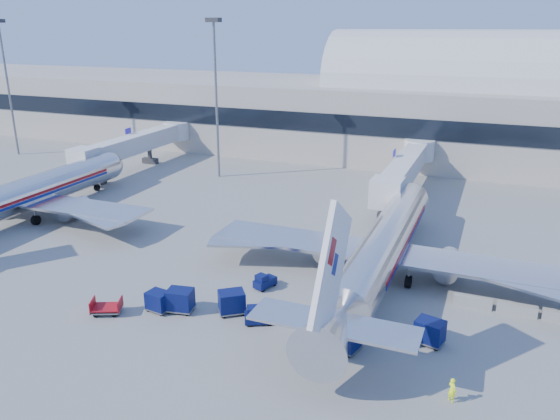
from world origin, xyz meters
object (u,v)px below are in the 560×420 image
at_px(cart_solo_far, 430,331).
at_px(ramp_worker, 452,390).
at_px(airliner_mid, 22,195).
at_px(cart_open_red, 107,308).
at_px(jetbridge_near, 407,167).
at_px(airliner_main, 382,248).
at_px(mast_far_west, 5,68).
at_px(barrier_near, 473,302).
at_px(tug_lead, 258,316).
at_px(barrier_mid, 517,309).
at_px(cart_train_c, 159,301).
at_px(cart_train_a, 232,302).
at_px(cart_solo_near, 345,337).
at_px(cart_train_b, 180,300).
at_px(jetbridge_mid, 141,142).
at_px(tug_right, 352,323).
at_px(mast_west, 216,76).

distance_m(cart_solo_far, ramp_worker, 6.36).
relative_size(airliner_mid, cart_open_red, 13.71).
bearing_deg(jetbridge_near, airliner_main, -84.78).
relative_size(mast_far_west, barrier_near, 7.53).
xyz_separation_m(tug_lead, cart_solo_far, (12.47, 2.08, 0.31)).
distance_m(jetbridge_near, barrier_near, 30.82).
distance_m(tug_lead, cart_open_red, 12.02).
distance_m(barrier_mid, cart_train_c, 28.25).
bearing_deg(cart_train_c, jetbridge_near, 80.02).
distance_m(tug_lead, cart_train_c, 8.19).
bearing_deg(barrier_mid, airliner_mid, 177.31).
height_order(barrier_mid, cart_train_c, cart_train_c).
bearing_deg(cart_train_a, cart_train_c, 161.20).
relative_size(barrier_near, ramp_worker, 1.87).
bearing_deg(cart_solo_near, cart_train_b, -166.03).
distance_m(barrier_near, ramp_worker, 12.81).
distance_m(tug_lead, cart_train_a, 2.65).
height_order(barrier_mid, tug_lead, tug_lead).
xyz_separation_m(cart_train_b, cart_solo_near, (13.56, -0.39, -0.01)).
height_order(jetbridge_mid, mast_far_west, mast_far_west).
bearing_deg(airliner_main, tug_right, -90.25).
bearing_deg(cart_train_c, jetbridge_mid, 135.14).
bearing_deg(ramp_worker, mast_west, -5.68).
relative_size(airliner_main, jetbridge_near, 1.35).
height_order(jetbridge_near, cart_train_c, jetbridge_near).
relative_size(cart_solo_far, cart_open_red, 0.86).
xyz_separation_m(mast_far_west, mast_west, (40.00, 0.00, 0.00)).
xyz_separation_m(airliner_mid, mast_west, (12.00, 25.49, 11.87)).
xyz_separation_m(jetbridge_mid, tug_right, (44.36, -36.06, -3.26)).
bearing_deg(barrier_mid, cart_train_b, -159.13).
bearing_deg(mast_far_west, cart_train_b, -33.52).
height_order(jetbridge_mid, barrier_mid, jetbridge_mid).
relative_size(cart_train_b, cart_solo_near, 0.97).
distance_m(barrier_near, cart_solo_far, 7.27).
height_order(jetbridge_mid, cart_solo_near, jetbridge_mid).
height_order(jetbridge_mid, tug_right, jetbridge_mid).
xyz_separation_m(airliner_mid, cart_open_red, (23.39, -14.46, -2.49)).
bearing_deg(jetbridge_mid, barrier_near, -28.80).
relative_size(jetbridge_mid, mast_west, 1.22).
bearing_deg(tug_right, mast_far_west, 163.37).
bearing_deg(cart_solo_near, airliner_mid, 179.27).
bearing_deg(airliner_main, mast_far_west, 159.99).
relative_size(tug_lead, tug_right, 1.01).
xyz_separation_m(mast_west, cart_solo_near, (30.08, -37.83, -13.82)).
bearing_deg(cart_train_a, airliner_mid, 124.58).
height_order(mast_far_west, tug_lead, mast_far_west).
bearing_deg(cart_solo_far, jetbridge_mid, 158.26).
relative_size(mast_west, tug_right, 9.36).
distance_m(mast_west, cart_solo_far, 51.58).
distance_m(cart_train_b, cart_solo_near, 13.56).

